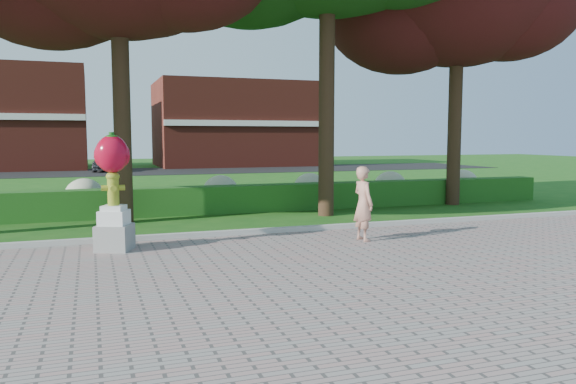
% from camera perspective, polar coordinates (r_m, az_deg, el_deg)
% --- Properties ---
extents(ground, '(100.00, 100.00, 0.00)m').
position_cam_1_polar(ground, '(9.81, -2.29, -7.55)').
color(ground, '#185214').
rests_on(ground, ground).
extents(walkway, '(40.00, 14.00, 0.04)m').
position_cam_1_polar(walkway, '(6.25, 8.98, -15.21)').
color(walkway, gray).
rests_on(walkway, ground).
extents(curb, '(40.00, 0.18, 0.15)m').
position_cam_1_polar(curb, '(12.63, -6.32, -4.25)').
color(curb, '#ADADA5').
rests_on(curb, ground).
extents(lawn_hedge, '(24.00, 0.70, 0.80)m').
position_cam_1_polar(lawn_hedge, '(16.47, -9.49, -0.85)').
color(lawn_hedge, '#1F4E16').
rests_on(lawn_hedge, ground).
extents(hydrangea_row, '(20.10, 1.10, 0.99)m').
position_cam_1_polar(hydrangea_row, '(17.54, -8.23, 0.06)').
color(hydrangea_row, tan).
rests_on(hydrangea_row, ground).
extents(street, '(50.00, 8.00, 0.02)m').
position_cam_1_polar(street, '(37.30, -15.09, 2.02)').
color(street, black).
rests_on(street, ground).
extents(building_right, '(12.00, 8.00, 6.40)m').
position_cam_1_polar(building_right, '(44.47, -5.40, 6.85)').
color(building_right, maroon).
rests_on(building_right, ground).
extents(hydrant_sculpture, '(0.81, 0.81, 2.29)m').
position_cam_1_polar(hydrant_sculpture, '(11.30, -17.34, 0.37)').
color(hydrant_sculpture, gray).
rests_on(hydrant_sculpture, walkway).
extents(woman, '(0.44, 0.61, 1.58)m').
position_cam_1_polar(woman, '(11.97, 7.66, -1.17)').
color(woman, tan).
rests_on(woman, walkway).
extents(parked_car, '(2.17, 4.25, 1.38)m').
position_cam_1_polar(parked_car, '(38.30, -17.83, 3.08)').
color(parked_car, '#44454C').
rests_on(parked_car, street).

